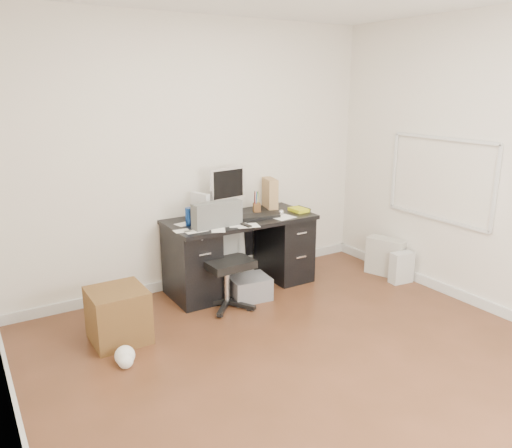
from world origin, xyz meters
The scene contains 18 objects.
ground centered at (0.00, 0.00, 0.00)m, with size 4.00×4.00×0.00m, color #492A17.
room_shell centered at (0.03, 0.03, 1.66)m, with size 4.02×4.02×2.71m.
desk centered at (0.30, 1.65, 0.40)m, with size 1.50×0.70×0.75m.
loose_papers centered at (0.10, 1.60, 0.75)m, with size 1.10×0.60×0.00m, color white, non-canonical shape.
lcd_monitor centered at (0.22, 1.77, 1.01)m, with size 0.41×0.23×0.51m, color silver, non-canonical shape.
keyboard centered at (0.42, 1.56, 0.76)m, with size 0.50×0.17×0.03m, color black.
computer_mouse centered at (0.72, 1.52, 0.78)m, with size 0.06×0.06×0.06m, color silver.
travel_mug centered at (-0.25, 1.66, 0.84)m, with size 0.08×0.08×0.17m, color navy.
white_binder centered at (-0.07, 1.79, 0.88)m, with size 0.11×0.23×0.27m, color silver.
magazine_file centered at (0.80, 1.86, 0.91)m, with size 0.14×0.27×0.32m, color tan.
pen_cup centered at (0.58, 1.77, 0.86)m, with size 0.09×0.09×0.22m, color brown, non-canonical shape.
yellow_book centered at (0.97, 1.56, 0.77)m, with size 0.15×0.20×0.03m, color #CBD116.
paper_remote centered at (0.21, 1.35, 0.76)m, with size 0.22×0.17×0.02m, color white, non-canonical shape.
office_chair centered at (-0.04, 1.32, 0.49)m, with size 0.56×0.56×0.99m, color #505250, non-canonical shape.
pc_tower centered at (1.86, 1.12, 0.21)m, with size 0.18×0.41×0.41m, color #B1ACA0.
shopping_bag centered at (1.83, 0.85, 0.17)m, with size 0.25×0.18×0.34m, color silver.
wicker_basket centered at (-1.12, 1.19, 0.22)m, with size 0.45×0.45×0.45m, color #4C2B16.
desk_printer centered at (0.23, 1.34, 0.11)m, with size 0.38×0.31×0.22m, color slate.
Camera 1 is at (-2.11, -2.59, 2.05)m, focal length 35.00 mm.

